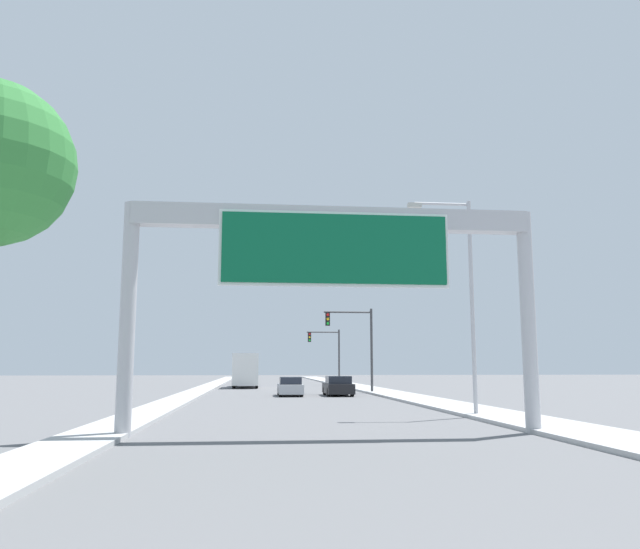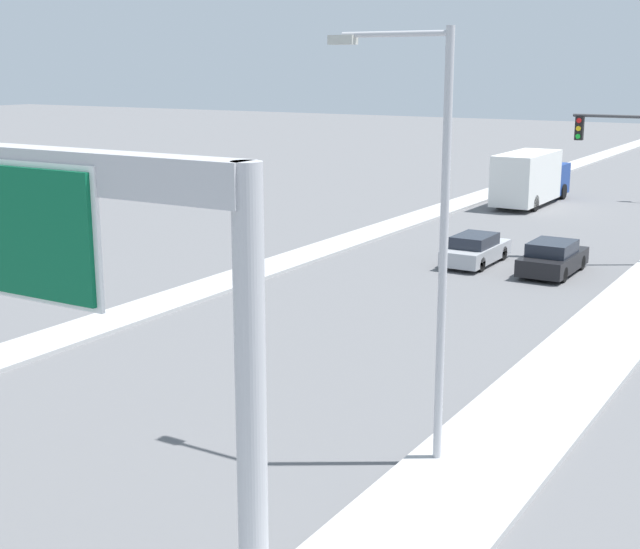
# 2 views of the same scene
# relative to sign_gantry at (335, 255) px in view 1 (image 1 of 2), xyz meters

# --- Properties ---
(sidewalk_right) EXTENTS (3.00, 120.00, 0.15)m
(sidewalk_right) POSITION_rel_sign_gantry_xyz_m (7.75, 42.10, -5.63)
(sidewalk_right) COLOR #ACACAC
(sidewalk_right) RESTS_ON ground
(median_strip_left) EXTENTS (2.00, 120.00, 0.15)m
(median_strip_left) POSITION_rel_sign_gantry_xyz_m (-7.25, 42.10, -5.63)
(median_strip_left) COLOR #ACACAC
(median_strip_left) RESTS_ON ground
(sign_gantry) EXTENTS (13.39, 0.73, 7.26)m
(sign_gantry) POSITION_rel_sign_gantry_xyz_m (0.00, 0.00, 0.00)
(sign_gantry) COLOR #B2B2B7
(sign_gantry) RESTS_ON ground
(car_near_right) EXTENTS (1.89, 4.33, 1.42)m
(car_near_right) POSITION_rel_sign_gantry_xyz_m (3.50, 26.13, -5.03)
(car_near_right) COLOR black
(car_near_right) RESTS_ON ground
(car_far_right) EXTENTS (1.72, 4.40, 1.36)m
(car_far_right) POSITION_rel_sign_gantry_xyz_m (0.00, 26.23, -5.06)
(car_far_right) COLOR #A5A8AD
(car_far_right) RESTS_ON ground
(truck_box_primary) EXTENTS (2.48, 8.97, 3.36)m
(truck_box_primary) POSITION_rel_sign_gantry_xyz_m (-3.50, 44.38, -4.00)
(truck_box_primary) COLOR navy
(truck_box_primary) RESTS_ON ground
(traffic_light_near_intersection) EXTENTS (3.96, 0.32, 6.75)m
(traffic_light_near_intersection) POSITION_rel_sign_gantry_xyz_m (5.58, 30.10, -1.22)
(traffic_light_near_intersection) COLOR #3D3D3F
(traffic_light_near_intersection) RESTS_ON ground
(traffic_light_mid_block) EXTENTS (3.72, 0.32, 6.21)m
(traffic_light_mid_block) POSITION_rel_sign_gantry_xyz_m (5.60, 50.10, -1.56)
(traffic_light_mid_block) COLOR #3D3D3F
(traffic_light_mid_block) RESTS_ON ground
(street_lamp_right) EXTENTS (2.86, 0.28, 9.41)m
(street_lamp_right) POSITION_rel_sign_gantry_xyz_m (6.51, 6.54, -0.17)
(street_lamp_right) COLOR #B2B2B7
(street_lamp_right) RESTS_ON ground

